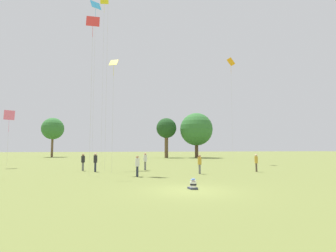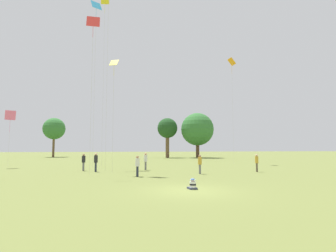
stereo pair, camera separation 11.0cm
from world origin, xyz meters
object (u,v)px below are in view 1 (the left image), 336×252
(person_standing_6, at_px, (83,161))
(kite_4, at_px, (93,26))
(kite_3, at_px, (231,65))
(person_standing_0, at_px, (200,162))
(person_standing_5, at_px, (95,161))
(kite_6, at_px, (96,11))
(distant_tree_2, at_px, (166,129))
(seated_toddler, at_px, (193,185))
(kite_2, at_px, (114,67))
(person_standing_2, at_px, (256,161))
(kite_5, at_px, (9,116))
(person_standing_1, at_px, (137,164))
(person_standing_3, at_px, (145,160))
(distant_tree_0, at_px, (196,129))
(kite_0, at_px, (104,8))
(distant_tree_1, at_px, (53,129))

(person_standing_6, xyz_separation_m, kite_4, (0.90, -4.50, 11.65))
(kite_3, bearing_deg, person_standing_0, -175.07)
(person_standing_5, bearing_deg, person_standing_6, -40.29)
(kite_3, bearing_deg, kite_6, 141.05)
(person_standing_6, relative_size, kite_3, 0.11)
(person_standing_5, xyz_separation_m, kite_4, (-0.33, -3.11, 11.59))
(kite_6, bearing_deg, person_standing_6, -80.47)
(kite_6, height_order, distant_tree_2, kite_6)
(seated_toddler, relative_size, kite_2, 0.06)
(person_standing_2, xyz_separation_m, kite_5, (-24.81, 11.35, 4.93))
(kite_3, distance_m, kite_5, 30.38)
(person_standing_1, relative_size, kite_5, 0.25)
(seated_toddler, xyz_separation_m, person_standing_2, (9.03, 8.55, 0.76))
(seated_toddler, height_order, person_standing_2, person_standing_2)
(person_standing_3, height_order, distant_tree_0, distant_tree_0)
(person_standing_0, distance_m, person_standing_5, 9.72)
(distant_tree_2, bearing_deg, person_standing_3, -106.04)
(person_standing_6, height_order, kite_4, kite_4)
(person_standing_5, bearing_deg, person_standing_1, 132.12)
(kite_0, distance_m, distant_tree_2, 33.27)
(seated_toddler, height_order, kite_0, kite_0)
(seated_toddler, bearing_deg, person_standing_6, 112.71)
(person_standing_2, xyz_separation_m, kite_3, (4.22, 13.10, 13.69))
(distant_tree_2, bearing_deg, person_standing_1, -105.67)
(person_standing_0, bearing_deg, person_standing_1, -77.52)
(person_standing_5, height_order, distant_tree_0, distant_tree_0)
(kite_5, bearing_deg, distant_tree_2, -116.94)
(person_standing_3, relative_size, kite_6, 0.09)
(distant_tree_1, bearing_deg, distant_tree_2, -21.75)
(person_standing_0, height_order, kite_5, kite_5)
(distant_tree_2, bearing_deg, distant_tree_1, 158.25)
(person_standing_2, distance_m, kite_3, 19.41)
(person_standing_3, distance_m, kite_0, 20.39)
(seated_toddler, bearing_deg, person_standing_2, 38.86)
(person_standing_0, height_order, distant_tree_0, distant_tree_0)
(person_standing_2, height_order, kite_2, kite_2)
(person_standing_3, distance_m, distant_tree_0, 36.09)
(person_standing_6, relative_size, kite_5, 0.25)
(person_standing_0, xyz_separation_m, kite_6, (-9.52, 10.32, 17.98))
(person_standing_3, relative_size, person_standing_6, 1.04)
(seated_toddler, relative_size, person_standing_3, 0.34)
(person_standing_6, relative_size, kite_6, 0.08)
(kite_3, bearing_deg, person_standing_2, -156.81)
(person_standing_3, bearing_deg, kite_0, -110.45)
(person_standing_2, height_order, distant_tree_2, distant_tree_2)
(person_standing_1, bearing_deg, person_standing_0, -103.31)
(person_standing_3, height_order, kite_5, kite_5)
(kite_3, height_order, kite_6, kite_6)
(kite_2, bearing_deg, kite_0, 168.84)
(kite_3, relative_size, distant_tree_0, 1.50)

